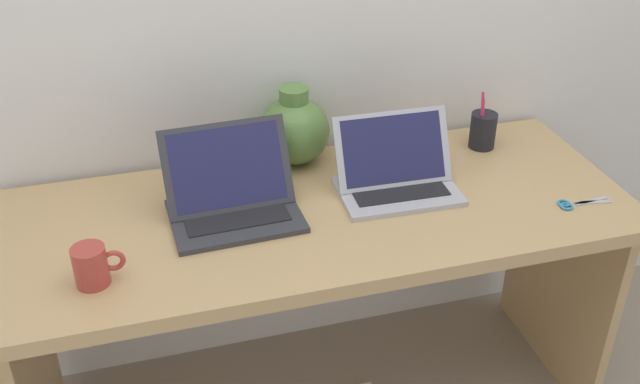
{
  "coord_description": "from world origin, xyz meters",
  "views": [
    {
      "loc": [
        -0.45,
        -1.57,
        1.79
      ],
      "look_at": [
        0.0,
        0.0,
        0.79
      ],
      "focal_mm": 41.4,
      "sensor_mm": 36.0,
      "label": 1
    }
  ],
  "objects_px": {
    "coffee_mug": "(92,266)",
    "pen_cup": "(483,130)",
    "scissors": "(575,204)",
    "laptop_right": "(396,172)",
    "laptop_left": "(232,193)",
    "green_vase": "(295,129)"
  },
  "relations": [
    {
      "from": "laptop_right",
      "to": "scissors",
      "type": "xyz_separation_m",
      "value": [
        0.43,
        -0.21,
        -0.05
      ]
    },
    {
      "from": "laptop_left",
      "to": "laptop_right",
      "type": "relative_size",
      "value": 1.04
    },
    {
      "from": "scissors",
      "to": "pen_cup",
      "type": "bearing_deg",
      "value": 103.93
    },
    {
      "from": "green_vase",
      "to": "coffee_mug",
      "type": "relative_size",
      "value": 1.98
    },
    {
      "from": "laptop_left",
      "to": "pen_cup",
      "type": "distance_m",
      "value": 0.81
    },
    {
      "from": "coffee_mug",
      "to": "scissors",
      "type": "xyz_separation_m",
      "value": [
        1.23,
        -0.01,
        -0.05
      ]
    },
    {
      "from": "laptop_right",
      "to": "pen_cup",
      "type": "relative_size",
      "value": 1.79
    },
    {
      "from": "laptop_left",
      "to": "pen_cup",
      "type": "xyz_separation_m",
      "value": [
        0.79,
        0.16,
        -0.0
      ]
    },
    {
      "from": "green_vase",
      "to": "coffee_mug",
      "type": "xyz_separation_m",
      "value": [
        -0.58,
        -0.43,
        -0.05
      ]
    },
    {
      "from": "green_vase",
      "to": "pen_cup",
      "type": "height_order",
      "value": "green_vase"
    },
    {
      "from": "pen_cup",
      "to": "laptop_left",
      "type": "bearing_deg",
      "value": -168.67
    },
    {
      "from": "laptop_left",
      "to": "pen_cup",
      "type": "relative_size",
      "value": 1.86
    },
    {
      "from": "coffee_mug",
      "to": "pen_cup",
      "type": "xyz_separation_m",
      "value": [
        1.14,
        0.36,
        0.01
      ]
    },
    {
      "from": "pen_cup",
      "to": "scissors",
      "type": "relative_size",
      "value": 1.23
    },
    {
      "from": "coffee_mug",
      "to": "pen_cup",
      "type": "bearing_deg",
      "value": 17.63
    },
    {
      "from": "laptop_left",
      "to": "scissors",
      "type": "relative_size",
      "value": 2.29
    },
    {
      "from": "green_vase",
      "to": "scissors",
      "type": "xyz_separation_m",
      "value": [
        0.66,
        -0.44,
        -0.1
      ]
    },
    {
      "from": "laptop_right",
      "to": "green_vase",
      "type": "distance_m",
      "value": 0.32
    },
    {
      "from": "laptop_right",
      "to": "coffee_mug",
      "type": "xyz_separation_m",
      "value": [
        -0.8,
        -0.2,
        -0.01
      ]
    },
    {
      "from": "laptop_right",
      "to": "green_vase",
      "type": "xyz_separation_m",
      "value": [
        -0.22,
        0.23,
        0.05
      ]
    },
    {
      "from": "laptop_left",
      "to": "laptop_right",
      "type": "xyz_separation_m",
      "value": [
        0.45,
        -0.0,
        -0.0
      ]
    },
    {
      "from": "green_vase",
      "to": "scissors",
      "type": "distance_m",
      "value": 0.79
    }
  ]
}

